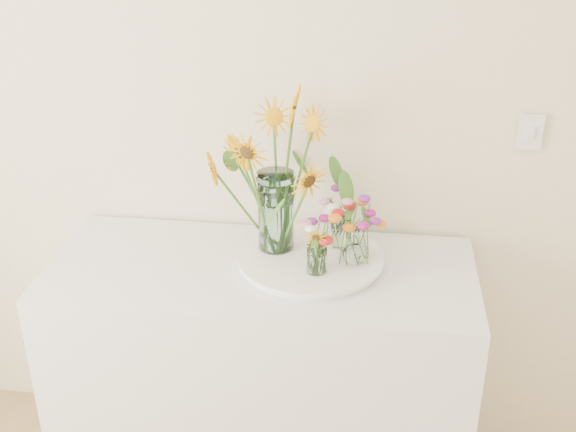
# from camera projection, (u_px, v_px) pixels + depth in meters

# --- Properties ---
(counter) EXTENTS (1.40, 0.60, 0.90)m
(counter) POSITION_uv_depth(u_px,v_px,m) (263.00, 377.00, 2.56)
(counter) COLOR white
(counter) RESTS_ON ground_plane
(tray) EXTENTS (0.46, 0.46, 0.02)m
(tray) POSITION_uv_depth(u_px,v_px,m) (310.00, 260.00, 2.38)
(tray) COLOR white
(tray) RESTS_ON counter
(mason_jar) EXTENTS (0.14, 0.14, 0.27)m
(mason_jar) POSITION_uv_depth(u_px,v_px,m) (276.00, 212.00, 2.37)
(mason_jar) COLOR silver
(mason_jar) RESTS_ON tray
(sunflower_bouquet) EXTENTS (0.88, 0.88, 0.55)m
(sunflower_bouquet) POSITION_uv_depth(u_px,v_px,m) (276.00, 173.00, 2.30)
(sunflower_bouquet) COLOR #F5A605
(sunflower_bouquet) RESTS_ON tray
(small_vase_a) EXTENTS (0.07, 0.07, 0.11)m
(small_vase_a) POSITION_uv_depth(u_px,v_px,m) (317.00, 258.00, 2.26)
(small_vase_a) COLOR white
(small_vase_a) RESTS_ON tray
(wildflower_posy_a) EXTENTS (0.17, 0.17, 0.20)m
(wildflower_posy_a) POSITION_uv_depth(u_px,v_px,m) (317.00, 245.00, 2.24)
(wildflower_posy_a) COLOR orange
(wildflower_posy_a) RESTS_ON tray
(small_vase_b) EXTENTS (0.10, 0.10, 0.12)m
(small_vase_b) POSITION_uv_depth(u_px,v_px,m) (355.00, 245.00, 2.32)
(small_vase_b) COLOR white
(small_vase_b) RESTS_ON tray
(wildflower_posy_b) EXTENTS (0.23, 0.23, 0.21)m
(wildflower_posy_b) POSITION_uv_depth(u_px,v_px,m) (356.00, 233.00, 2.30)
(wildflower_posy_b) COLOR orange
(wildflower_posy_b) RESTS_ON tray
(small_vase_c) EXTENTS (0.07, 0.07, 0.12)m
(small_vase_c) POSITION_uv_depth(u_px,v_px,m) (340.00, 230.00, 2.42)
(small_vase_c) COLOR white
(small_vase_c) RESTS_ON tray
(wildflower_posy_c) EXTENTS (0.20, 0.20, 0.21)m
(wildflower_posy_c) POSITION_uv_depth(u_px,v_px,m) (341.00, 218.00, 2.40)
(wildflower_posy_c) COLOR orange
(wildflower_posy_c) RESTS_ON tray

